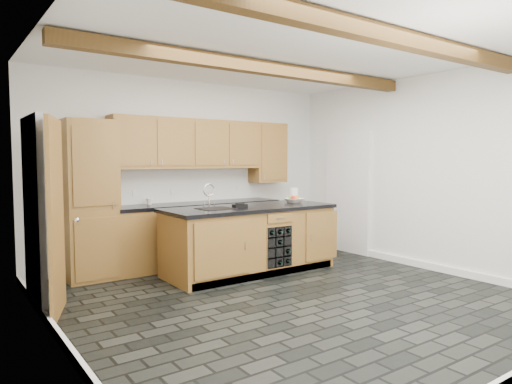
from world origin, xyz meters
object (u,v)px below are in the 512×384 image
kitchen_scale (240,205)px  paper_towel (294,195)px  island (251,239)px  fruit_bowl (294,200)px

kitchen_scale → paper_towel: bearing=9.7°
island → kitchen_scale: bearing=-169.5°
fruit_bowl → paper_towel: bearing=49.5°
fruit_bowl → paper_towel: (0.07, 0.08, 0.07)m
kitchen_scale → paper_towel: size_ratio=0.92×
fruit_bowl → paper_towel: paper_towel is taller
paper_towel → kitchen_scale: bearing=-169.9°
paper_towel → island: bearing=-169.9°
fruit_bowl → kitchen_scale: bearing=-173.6°
island → kitchen_scale: kitchen_scale is taller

